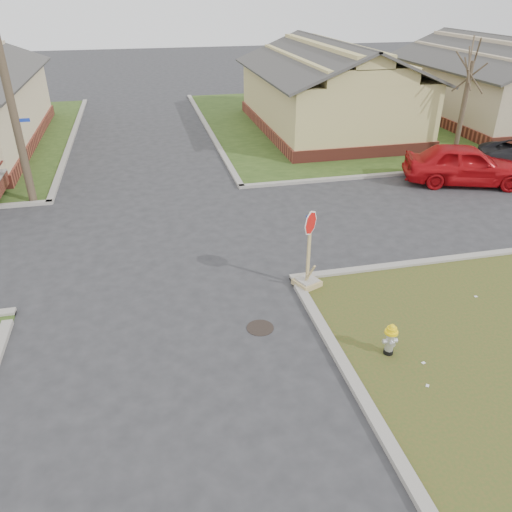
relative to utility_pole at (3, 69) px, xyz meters
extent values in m
plane|color=#29292C|center=(4.20, -8.90, -4.66)|extent=(120.00, 120.00, 0.00)
cube|color=#2C4318|center=(26.20, 9.10, -4.64)|extent=(37.00, 19.00, 0.05)
cylinder|color=black|center=(6.40, -9.40, -4.66)|extent=(0.64, 0.64, 0.01)
cube|color=brown|center=(14.20, 7.60, -4.36)|extent=(7.20, 11.20, 0.60)
cube|color=#CEBA79|center=(14.20, 7.60, -2.76)|extent=(7.00, 11.00, 2.60)
cube|color=brown|center=(24.20, 7.60, -4.36)|extent=(7.20, 11.20, 0.60)
cube|color=#C1AD8B|center=(24.20, 7.60, -2.76)|extent=(7.00, 11.00, 2.60)
cylinder|color=#413325|center=(0.00, 0.00, -0.16)|extent=(0.28, 0.28, 9.00)
cylinder|color=#413325|center=(18.20, 1.30, -2.51)|extent=(0.22, 0.22, 4.20)
cylinder|color=black|center=(8.88, -10.97, -4.56)|extent=(0.21, 0.21, 0.09)
cylinder|color=silver|center=(8.88, -10.97, -4.30)|extent=(0.18, 0.18, 0.44)
sphere|color=silver|center=(8.88, -10.97, -4.08)|extent=(0.18, 0.18, 0.18)
cylinder|color=yellow|center=(8.88, -10.97, -4.04)|extent=(0.28, 0.28, 0.06)
cylinder|color=yellow|center=(8.88, -10.97, -3.98)|extent=(0.21, 0.21, 0.09)
sphere|color=yellow|center=(8.88, -10.97, -3.92)|extent=(0.14, 0.14, 0.14)
cube|color=tan|center=(8.04, -7.89, -4.54)|extent=(0.60, 0.60, 0.14)
cube|color=#9B968E|center=(8.04, -7.89, -4.45)|extent=(0.48, 0.48, 0.04)
cube|color=tan|center=(8.04, -7.89, -3.50)|extent=(0.09, 0.04, 2.02)
cylinder|color=red|center=(8.04, -7.94, -2.78)|extent=(0.54, 0.24, 0.58)
cylinder|color=white|center=(8.04, -7.92, -2.78)|extent=(0.61, 0.27, 0.65)
imported|color=#AC0C11|center=(16.62, -1.79, -3.86)|extent=(5.06, 3.30, 1.60)
camera|label=1|loc=(4.18, -18.60, 2.42)|focal=35.00mm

